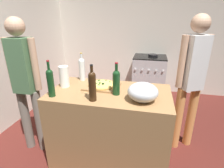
{
  "coord_description": "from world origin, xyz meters",
  "views": [
    {
      "loc": [
        0.33,
        -1.13,
        1.7
      ],
      "look_at": [
        -0.08,
        0.71,
        0.97
      ],
      "focal_mm": 28.32,
      "sensor_mm": 36.0,
      "label": 1
    }
  ],
  "objects_px": {
    "paper_towel_roll": "(64,77)",
    "wine_bottle_green": "(92,85)",
    "wine_bottle_clear": "(82,68)",
    "stove": "(149,77)",
    "person_in_red": "(192,76)",
    "mixing_bowl": "(143,92)",
    "wine_bottle_dark": "(116,81)",
    "pizza": "(102,85)",
    "wine_bottle_amber": "(50,82)",
    "person_in_stripes": "(25,80)"
  },
  "relations": [
    {
      "from": "paper_towel_roll",
      "to": "wine_bottle_green",
      "type": "xyz_separation_m",
      "value": [
        0.44,
        -0.28,
        0.04
      ]
    },
    {
      "from": "wine_bottle_clear",
      "to": "stove",
      "type": "xyz_separation_m",
      "value": [
        0.83,
        1.74,
        -0.63
      ]
    },
    {
      "from": "wine_bottle_green",
      "to": "paper_towel_roll",
      "type": "bearing_deg",
      "value": 147.62
    },
    {
      "from": "person_in_red",
      "to": "mixing_bowl",
      "type": "bearing_deg",
      "value": -132.24
    },
    {
      "from": "wine_bottle_dark",
      "to": "stove",
      "type": "distance_m",
      "value": 2.2
    },
    {
      "from": "pizza",
      "to": "wine_bottle_clear",
      "type": "bearing_deg",
      "value": 149.14
    },
    {
      "from": "wine_bottle_green",
      "to": "wine_bottle_dark",
      "type": "relative_size",
      "value": 1.05
    },
    {
      "from": "mixing_bowl",
      "to": "person_in_red",
      "type": "distance_m",
      "value": 0.82
    },
    {
      "from": "wine_bottle_green",
      "to": "stove",
      "type": "bearing_deg",
      "value": 77.4
    },
    {
      "from": "wine_bottle_amber",
      "to": "pizza",
      "type": "bearing_deg",
      "value": 38.92
    },
    {
      "from": "wine_bottle_amber",
      "to": "wine_bottle_green",
      "type": "xyz_separation_m",
      "value": [
        0.44,
        -0.0,
        0.0
      ]
    },
    {
      "from": "stove",
      "to": "mixing_bowl",
      "type": "bearing_deg",
      "value": -90.86
    },
    {
      "from": "paper_towel_roll",
      "to": "person_in_stripes",
      "type": "height_order",
      "value": "person_in_stripes"
    },
    {
      "from": "stove",
      "to": "person_in_red",
      "type": "distance_m",
      "value": 1.74
    },
    {
      "from": "wine_bottle_green",
      "to": "wine_bottle_dark",
      "type": "height_order",
      "value": "wine_bottle_green"
    },
    {
      "from": "pizza",
      "to": "person_in_stripes",
      "type": "distance_m",
      "value": 0.92
    },
    {
      "from": "pizza",
      "to": "wine_bottle_amber",
      "type": "relative_size",
      "value": 0.84
    },
    {
      "from": "mixing_bowl",
      "to": "wine_bottle_green",
      "type": "relative_size",
      "value": 0.82
    },
    {
      "from": "wine_bottle_clear",
      "to": "person_in_red",
      "type": "bearing_deg",
      "value": 7.19
    },
    {
      "from": "person_in_stripes",
      "to": "wine_bottle_amber",
      "type": "bearing_deg",
      "value": -24.56
    },
    {
      "from": "pizza",
      "to": "wine_bottle_clear",
      "type": "distance_m",
      "value": 0.39
    },
    {
      "from": "pizza",
      "to": "paper_towel_roll",
      "type": "xyz_separation_m",
      "value": [
        -0.43,
        -0.08,
        0.09
      ]
    },
    {
      "from": "pizza",
      "to": "person_in_red",
      "type": "bearing_deg",
      "value": 19.03
    },
    {
      "from": "paper_towel_roll",
      "to": "stove",
      "type": "bearing_deg",
      "value": 64.71
    },
    {
      "from": "paper_towel_roll",
      "to": "mixing_bowl",
      "type": "bearing_deg",
      "value": -10.78
    },
    {
      "from": "mixing_bowl",
      "to": "stove",
      "type": "bearing_deg",
      "value": 89.14
    },
    {
      "from": "pizza",
      "to": "wine_bottle_amber",
      "type": "distance_m",
      "value": 0.58
    },
    {
      "from": "person_in_stripes",
      "to": "person_in_red",
      "type": "xyz_separation_m",
      "value": [
        1.95,
        0.49,
        0.02
      ]
    },
    {
      "from": "wine_bottle_dark",
      "to": "person_in_red",
      "type": "relative_size",
      "value": 0.2
    },
    {
      "from": "wine_bottle_amber",
      "to": "stove",
      "type": "height_order",
      "value": "wine_bottle_amber"
    },
    {
      "from": "paper_towel_roll",
      "to": "wine_bottle_clear",
      "type": "relative_size",
      "value": 0.71
    },
    {
      "from": "stove",
      "to": "wine_bottle_dark",
      "type": "bearing_deg",
      "value": -98.5
    },
    {
      "from": "pizza",
      "to": "person_in_stripes",
      "type": "xyz_separation_m",
      "value": [
        -0.91,
        -0.13,
        0.04
      ]
    },
    {
      "from": "paper_towel_roll",
      "to": "stove",
      "type": "height_order",
      "value": "paper_towel_roll"
    },
    {
      "from": "mixing_bowl",
      "to": "paper_towel_roll",
      "type": "height_order",
      "value": "paper_towel_roll"
    },
    {
      "from": "wine_bottle_amber",
      "to": "wine_bottle_dark",
      "type": "relative_size",
      "value": 1.1
    },
    {
      "from": "pizza",
      "to": "wine_bottle_amber",
      "type": "xyz_separation_m",
      "value": [
        -0.44,
        -0.35,
        0.13
      ]
    },
    {
      "from": "wine_bottle_clear",
      "to": "wine_bottle_green",
      "type": "bearing_deg",
      "value": -59.36
    },
    {
      "from": "wine_bottle_green",
      "to": "wine_bottle_dark",
      "type": "xyz_separation_m",
      "value": [
        0.2,
        0.19,
        -0.01
      ]
    },
    {
      "from": "paper_towel_roll",
      "to": "person_in_red",
      "type": "relative_size",
      "value": 0.14
    },
    {
      "from": "mixing_bowl",
      "to": "stove",
      "type": "xyz_separation_m",
      "value": [
        0.03,
        2.17,
        -0.56
      ]
    },
    {
      "from": "wine_bottle_dark",
      "to": "paper_towel_roll",
      "type": "bearing_deg",
      "value": 172.34
    },
    {
      "from": "mixing_bowl",
      "to": "person_in_red",
      "type": "xyz_separation_m",
      "value": [
        0.55,
        0.61,
        -0.0
      ]
    },
    {
      "from": "wine_bottle_clear",
      "to": "person_in_stripes",
      "type": "relative_size",
      "value": 0.21
    },
    {
      "from": "stove",
      "to": "wine_bottle_green",
      "type": "bearing_deg",
      "value": -102.6
    },
    {
      "from": "stove",
      "to": "person_in_stripes",
      "type": "xyz_separation_m",
      "value": [
        -1.43,
        -2.06,
        0.54
      ]
    },
    {
      "from": "wine_bottle_clear",
      "to": "person_in_red",
      "type": "distance_m",
      "value": 1.36
    },
    {
      "from": "mixing_bowl",
      "to": "wine_bottle_amber",
      "type": "height_order",
      "value": "wine_bottle_amber"
    },
    {
      "from": "wine_bottle_dark",
      "to": "wine_bottle_amber",
      "type": "bearing_deg",
      "value": -163.44
    },
    {
      "from": "wine_bottle_clear",
      "to": "person_in_stripes",
      "type": "bearing_deg",
      "value": -151.86
    }
  ]
}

